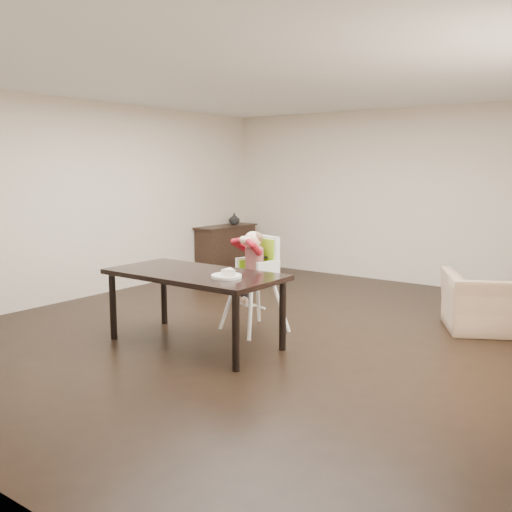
{
  "coord_description": "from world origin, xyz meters",
  "views": [
    {
      "loc": [
        3.55,
        -5.01,
        1.77
      ],
      "look_at": [
        0.0,
        -0.19,
        0.86
      ],
      "focal_mm": 40.0,
      "sensor_mm": 36.0,
      "label": 1
    }
  ],
  "objects_px": {
    "dining_table": "(195,280)",
    "sideboard": "(226,248)",
    "armchair": "(494,293)",
    "high_chair": "(256,261)"
  },
  "relations": [
    {
      "from": "dining_table",
      "to": "armchair",
      "type": "distance_m",
      "value": 3.25
    },
    {
      "from": "dining_table",
      "to": "sideboard",
      "type": "height_order",
      "value": "sideboard"
    },
    {
      "from": "armchair",
      "to": "sideboard",
      "type": "xyz_separation_m",
      "value": [
        -4.81,
        1.28,
        -0.04
      ]
    },
    {
      "from": "dining_table",
      "to": "sideboard",
      "type": "bearing_deg",
      "value": 125.12
    },
    {
      "from": "high_chair",
      "to": "armchair",
      "type": "distance_m",
      "value": 2.62
    },
    {
      "from": "armchair",
      "to": "sideboard",
      "type": "bearing_deg",
      "value": -42.74
    },
    {
      "from": "high_chair",
      "to": "sideboard",
      "type": "distance_m",
      "value": 3.87
    },
    {
      "from": "dining_table",
      "to": "high_chair",
      "type": "height_order",
      "value": "high_chair"
    },
    {
      "from": "high_chair",
      "to": "dining_table",
      "type": "bearing_deg",
      "value": -86.77
    },
    {
      "from": "dining_table",
      "to": "armchair",
      "type": "height_order",
      "value": "armchair"
    }
  ]
}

